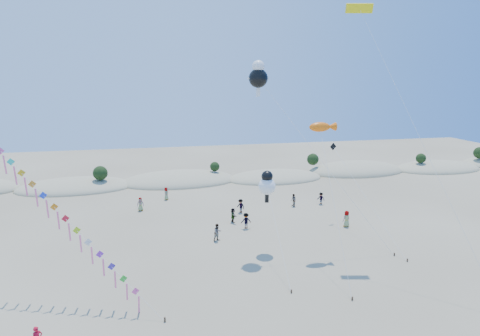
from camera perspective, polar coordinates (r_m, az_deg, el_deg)
name	(u,v)px	position (r m, az deg, el deg)	size (l,w,h in m)	color
dune_ridge	(186,181)	(66.75, -7.75, -1.82)	(145.30, 11.49, 5.57)	#9C9372
kite_train	(2,154)	(35.66, -30.75, 1.74)	(22.10, 14.61, 21.20)	#3F2D1E
fish_kite	(323,127)	(38.47, 11.68, 5.69)	(2.62, 10.14, 12.68)	#3F2D1E
cartoon_kite_low	(267,184)	(38.67, 3.87, -2.32)	(1.66, 9.42, 8.04)	#3F2D1E
cartoon_kite_high	(258,76)	(38.35, 2.64, 12.93)	(13.34, 6.27, 18.32)	#3F2D1E
parafoil_kite	(361,13)	(40.10, 16.88, 20.37)	(6.43, 14.92, 23.27)	#3F2D1E
dark_kite	(352,176)	(45.93, 15.63, -1.05)	(2.40, 13.09, 9.26)	#3F2D1E
beachgoers	(246,210)	(49.26, 0.85, -6.03)	(24.80, 16.89, 1.89)	slate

